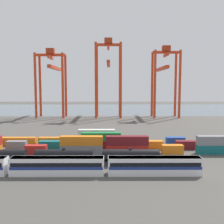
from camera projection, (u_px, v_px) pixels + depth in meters
ground_plane at (93, 129)px, 120.34m from camera, size 420.00×420.00×0.00m
harbour_water at (101, 109)px, 224.76m from camera, size 400.00×110.00×0.01m
passenger_train at (57, 165)px, 57.85m from camera, size 63.18×3.14×3.90m
freight_tank_row at (64, 157)px, 64.98m from camera, size 46.87×2.80×4.26m
shipping_container_3 at (36, 150)px, 75.59m from camera, size 6.04×2.44×2.60m
shipping_container_4 at (82, 149)px, 75.68m from camera, size 12.10×2.44×2.60m
shipping_container_5 at (82, 141)px, 75.43m from camera, size 12.10×2.44×2.60m
shipping_container_6 at (127, 149)px, 75.77m from camera, size 12.10×2.44×2.60m
shipping_container_7 at (127, 141)px, 75.51m from camera, size 12.10×2.44×2.60m
shipping_container_8 at (172, 149)px, 75.86m from camera, size 6.04×2.44×2.60m
shipping_container_9 at (218, 149)px, 75.95m from camera, size 12.10×2.44×2.60m
shipping_container_10 at (218, 140)px, 75.69m from camera, size 12.10×2.44×2.60m
shipping_container_12 at (17, 145)px, 81.25m from camera, size 6.04×2.44×2.60m
shipping_container_13 at (59, 145)px, 81.34m from camera, size 12.10×2.44×2.60m
shipping_container_14 at (101, 145)px, 81.42m from camera, size 12.10×2.44×2.60m
shipping_container_15 at (101, 137)px, 81.17m from camera, size 12.10×2.44×2.60m
shipping_container_16 at (143, 145)px, 81.51m from camera, size 12.10×2.44×2.60m
shipping_container_17 at (185, 145)px, 81.60m from camera, size 6.04×2.44×2.60m
shipping_container_20 at (18, 141)px, 86.94m from camera, size 12.10×2.44×2.60m
shipping_container_21 at (57, 141)px, 87.03m from camera, size 12.10×2.44×2.60m
shipping_container_22 at (97, 141)px, 87.12m from camera, size 12.10×2.44×2.60m
shipping_container_23 at (97, 133)px, 86.86m from camera, size 12.10×2.44×2.60m
shipping_container_24 at (136, 141)px, 87.21m from camera, size 6.04×2.44×2.60m
shipping_container_25 at (175, 141)px, 87.30m from camera, size 6.04×2.44×2.60m
shipping_container_26 at (215, 141)px, 87.38m from camera, size 6.04×2.44×2.60m
gantry_crane_west at (52, 75)px, 166.00m from camera, size 17.98×36.56×42.47m
gantry_crane_central at (108, 70)px, 165.81m from camera, size 16.42×37.52×48.67m
gantry_crane_east at (165, 74)px, 166.61m from camera, size 16.68×37.83×44.15m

